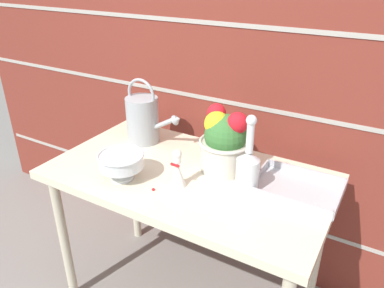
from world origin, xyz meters
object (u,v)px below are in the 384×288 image
Objects in this scene: figurine_vase at (178,172)px; watering_can at (143,118)px; crystal_pedestal_bowl at (121,161)px; glass_decanter at (248,168)px; wire_tray at (297,189)px; flower_planter at (225,141)px.

watering_can is at bearing 143.84° from figurine_vase.
crystal_pedestal_bowl is at bearing -163.69° from figurine_vase.
watering_can is at bearing 112.12° from crystal_pedestal_bowl.
wire_tray is (0.17, 0.09, -0.09)m from glass_decanter.
glass_decanter is (0.47, 0.17, 0.02)m from crystal_pedestal_bowl.
flower_planter is (0.45, -0.04, 0.01)m from watering_can.
watering_can is 0.45m from flower_planter.
figurine_vase is (0.22, 0.07, -0.01)m from crystal_pedestal_bowl.
glass_decanter is 0.21m from wire_tray.
crystal_pedestal_bowl is 1.19× the size of figurine_vase.
wire_tray is (0.64, 0.26, -0.07)m from crystal_pedestal_bowl.
flower_planter reaches higher than figurine_vase.
crystal_pedestal_bowl is 0.23m from figurine_vase.
flower_planter is (0.32, 0.28, 0.05)m from crystal_pedestal_bowl.
glass_decanter is (0.60, -0.15, -0.02)m from watering_can.
crystal_pedestal_bowl is at bearing -138.47° from flower_planter.
crystal_pedestal_bowl is 0.69× the size of flower_planter.
crystal_pedestal_bowl is 0.43m from flower_planter.
crystal_pedestal_bowl is 0.58× the size of wire_tray.
watering_can is 0.44m from figurine_vase.
watering_can reaches higher than glass_decanter.
flower_planter is 0.84× the size of wire_tray.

